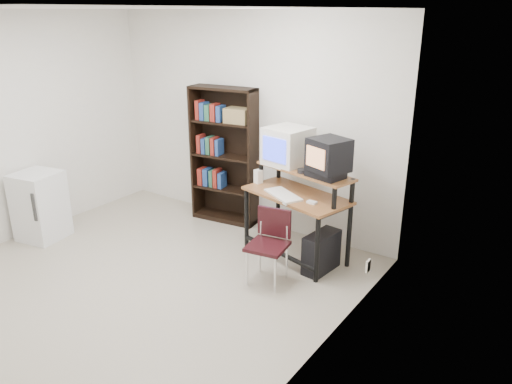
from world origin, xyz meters
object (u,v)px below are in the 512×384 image
Objects in this scene: bookshelf at (225,154)px; mini_fridge at (40,206)px; crt_monitor at (288,146)px; school_chair at (270,239)px; crt_tv at (329,155)px; pc_tower at (321,252)px; computer_desk at (298,198)px.

bookshelf is 2.11× the size of mini_fridge.
crt_monitor reaches higher than school_chair.
bookshelf is (-1.03, 0.19, -0.29)m from crt_monitor.
crt_monitor is 0.69× the size of school_chair.
crt_tv is 1.03m from school_chair.
mini_fridge is (-3.08, -1.33, -0.81)m from crt_tv.
pc_tower is at bearing -18.23° from crt_monitor.
pc_tower is 0.61× the size of school_chair.
crt_monitor is at bearing 156.27° from computer_desk.
computer_desk is 3.06m from mini_fridge.
bookshelf is (-1.28, 0.39, 0.20)m from computer_desk.
pc_tower is at bearing 44.32° from school_chair.
crt_monitor and crt_tv have the same top height.
crt_monitor is 1.13m from school_chair.
bookshelf reaches higher than crt_tv.
crt_tv is 1.70m from bookshelf.
pc_tower is (0.64, -0.35, -0.97)m from crt_monitor.
crt_tv is at bearing 13.10° from mini_fridge.
bookshelf is (-1.33, 1.00, 0.43)m from school_chair.
bookshelf is (-1.62, 0.38, -0.33)m from crt_tv.
pc_tower is 0.62m from school_chair.
crt_tv reaches higher than pc_tower.
school_chair is (-0.34, -0.46, 0.24)m from pc_tower.
crt_monitor reaches higher than mini_fridge.
school_chair reaches higher than pc_tower.
crt_monitor is at bearing 101.20° from school_chair.
school_chair is at bearing -44.55° from bookshelf.
school_chair is at bearing -59.37° from crt_monitor.
mini_fridge is at bearing -174.95° from school_chair.
bookshelf is at bearing 39.27° from mini_fridge.
bookshelf is at bearing 133.77° from school_chair.
crt_monitor is 0.62m from crt_tv.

